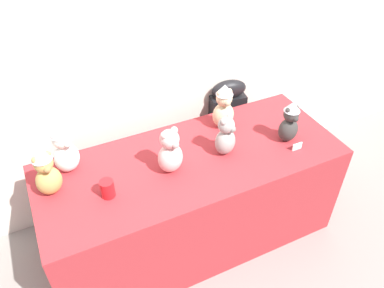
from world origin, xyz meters
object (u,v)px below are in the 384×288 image
at_px(instrument_case, 226,129).
at_px(teddy_bear_charcoal, 290,122).
at_px(teddy_bear_snow, 64,148).
at_px(teddy_bear_ash, 226,137).
at_px(party_cup_red, 107,189).
at_px(teddy_bear_honey, 46,172).
at_px(teddy_bear_blush, 170,152).
at_px(display_table, 192,200).
at_px(teddy_bear_sand, 224,107).

distance_m(instrument_case, teddy_bear_charcoal, 0.77).
bearing_deg(teddy_bear_snow, teddy_bear_ash, -39.70).
height_order(teddy_bear_snow, party_cup_red, teddy_bear_snow).
bearing_deg(teddy_bear_honey, teddy_bear_charcoal, -21.47).
relative_size(teddy_bear_charcoal, party_cup_red, 2.75).
distance_m(teddy_bear_charcoal, teddy_bear_blush, 0.82).
bearing_deg(teddy_bear_honey, teddy_bear_ash, -20.92).
distance_m(teddy_bear_ash, teddy_bear_honey, 1.08).
bearing_deg(display_table, teddy_bear_snow, 162.01).
xyz_separation_m(teddy_bear_ash, party_cup_red, (-0.78, -0.05, -0.08)).
relative_size(teddy_bear_ash, party_cup_red, 2.55).
bearing_deg(teddy_bear_sand, teddy_bear_ash, -113.90).
bearing_deg(teddy_bear_charcoal, instrument_case, 95.26).
distance_m(instrument_case, teddy_bear_snow, 1.40).
distance_m(display_table, teddy_bear_sand, 0.68).
bearing_deg(party_cup_red, teddy_bear_honey, 149.62).
xyz_separation_m(instrument_case, teddy_bear_snow, (-1.29, -0.29, 0.47)).
relative_size(teddy_bear_ash, teddy_bear_sand, 0.84).
xyz_separation_m(display_table, teddy_bear_charcoal, (0.66, -0.10, 0.53)).
bearing_deg(display_table, party_cup_red, -171.87).
distance_m(teddy_bear_charcoal, teddy_bear_snow, 1.42).
xyz_separation_m(instrument_case, teddy_bear_charcoal, (0.09, -0.62, 0.45)).
relative_size(display_table, teddy_bear_honey, 6.12).
bearing_deg(teddy_bear_blush, teddy_bear_charcoal, -19.73).
distance_m(teddy_bear_ash, teddy_bear_blush, 0.38).
relative_size(instrument_case, teddy_bear_ash, 3.29).
height_order(teddy_bear_ash, teddy_bear_sand, teddy_bear_sand).
bearing_deg(teddy_bear_blush, teddy_bear_ash, -15.03).
xyz_separation_m(display_table, teddy_bear_blush, (-0.16, -0.04, 0.53)).
bearing_deg(teddy_bear_charcoal, party_cup_red, 175.69).
height_order(instrument_case, teddy_bear_ash, teddy_bear_ash).
xyz_separation_m(teddy_bear_sand, party_cup_red, (-0.91, -0.30, -0.11)).
height_order(teddy_bear_charcoal, party_cup_red, teddy_bear_charcoal).
relative_size(display_table, teddy_bear_snow, 5.72).
bearing_deg(teddy_bear_blush, teddy_bear_sand, 11.74).
xyz_separation_m(teddy_bear_charcoal, party_cup_red, (-1.23, 0.02, -0.09)).
bearing_deg(instrument_case, teddy_bear_ash, -113.63).
distance_m(display_table, teddy_bear_snow, 0.94).
bearing_deg(teddy_bear_ash, teddy_bear_charcoal, -34.15).
height_order(display_table, instrument_case, instrument_case).
bearing_deg(teddy_bear_sand, teddy_bear_blush, -150.34).
distance_m(teddy_bear_ash, teddy_bear_sand, 0.29).
relative_size(teddy_bear_sand, teddy_bear_honey, 1.04).
xyz_separation_m(teddy_bear_snow, teddy_bear_blush, (0.56, -0.27, -0.02)).
height_order(instrument_case, teddy_bear_charcoal, teddy_bear_charcoal).
bearing_deg(teddy_bear_blush, instrument_case, 22.35).
bearing_deg(teddy_bear_honey, display_table, -20.19).
relative_size(display_table, teddy_bear_charcoal, 6.51).
xyz_separation_m(teddy_bear_ash, teddy_bear_sand, (0.13, 0.26, 0.03)).
relative_size(instrument_case, teddy_bear_honey, 2.88).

